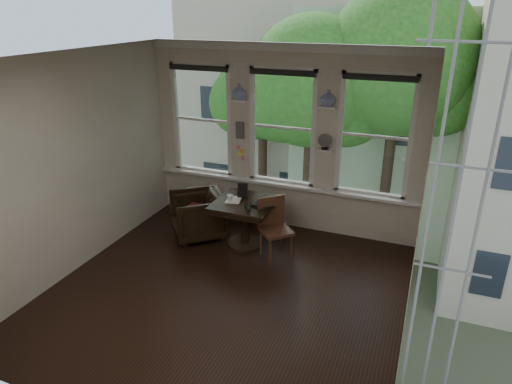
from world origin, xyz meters
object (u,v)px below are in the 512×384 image
at_px(armchair_left, 198,215).
at_px(side_chair_right, 276,230).
at_px(laptop, 261,207).
at_px(mug, 230,198).
at_px(table, 245,224).

bearing_deg(armchair_left, side_chair_right, 42.02).
distance_m(laptop, mug, 0.56).
height_order(side_chair_right, laptop, side_chair_right).
distance_m(armchair_left, side_chair_right, 1.43).
bearing_deg(side_chair_right, armchair_left, 127.88).
bearing_deg(laptop, mug, -176.10).
relative_size(table, armchair_left, 1.10).
xyz_separation_m(armchair_left, side_chair_right, (1.41, -0.20, 0.09)).
bearing_deg(laptop, armchair_left, -173.21).
bearing_deg(mug, table, 9.38).
bearing_deg(side_chair_right, mug, 125.50).
bearing_deg(mug, side_chair_right, -10.41).
bearing_deg(table, side_chair_right, -17.97).
xyz_separation_m(armchair_left, laptop, (1.15, -0.15, 0.39)).
bearing_deg(side_chair_right, table, 117.94).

